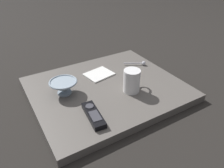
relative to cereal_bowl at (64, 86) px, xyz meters
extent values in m
plane|color=black|center=(-0.04, -0.19, -0.07)|extent=(6.00, 6.00, 0.00)
cube|color=#5B5651|center=(-0.04, -0.19, -0.05)|extent=(0.57, 0.68, 0.04)
cylinder|color=#8C9EAD|center=(0.00, 0.00, -0.03)|extent=(0.06, 0.06, 0.01)
cone|color=#8C9EAD|center=(0.00, 0.00, 0.00)|extent=(0.12, 0.12, 0.05)
torus|color=#8C9EAD|center=(0.00, 0.00, 0.02)|extent=(0.12, 0.12, 0.01)
cylinder|color=white|center=(-0.14, -0.26, 0.02)|extent=(0.07, 0.07, 0.10)
torus|color=white|center=(-0.12, -0.30, 0.02)|extent=(0.04, 0.06, 0.06)
cylinder|color=silver|center=(0.07, -0.42, -0.02)|extent=(0.06, 0.09, 0.01)
sphere|color=silver|center=(0.04, -0.47, -0.02)|extent=(0.02, 0.02, 0.02)
cube|color=black|center=(-0.21, -0.04, -0.03)|extent=(0.16, 0.06, 0.02)
cylinder|color=#3A3A42|center=(-0.17, -0.04, -0.01)|extent=(0.03, 0.03, 0.00)
cube|color=#3A3A42|center=(-0.23, -0.04, -0.01)|extent=(0.07, 0.04, 0.00)
cube|color=white|center=(0.07, -0.21, -0.03)|extent=(0.13, 0.15, 0.01)
camera|label=1|loc=(-0.78, 0.23, 0.51)|focal=34.67mm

